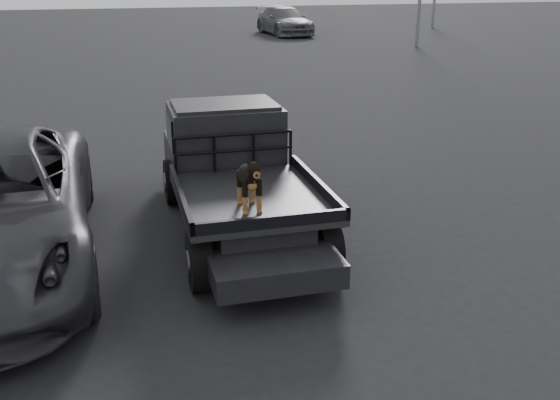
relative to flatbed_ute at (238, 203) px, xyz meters
name	(u,v)px	position (x,y,z in m)	size (l,w,h in m)	color
ground	(290,276)	(0.36, -1.65, -0.46)	(120.00, 120.00, 0.00)	black
flatbed_ute	(238,203)	(0.00, 0.00, 0.00)	(2.00, 5.40, 0.92)	black
ute_cab	(225,130)	(0.00, 0.95, 0.90)	(1.72, 1.30, 0.88)	black
headache_rack	(234,153)	(0.00, 0.20, 0.74)	(1.80, 0.08, 0.55)	black
dog	(249,181)	(-0.13, -1.42, 0.83)	(0.32, 0.60, 0.74)	black
distant_car_b	(284,21)	(8.61, 28.81, 0.34)	(2.24, 5.51, 1.60)	#4E4F54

